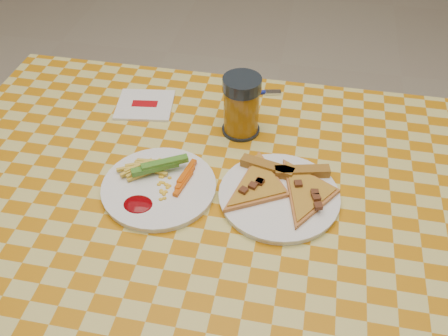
{
  "coord_description": "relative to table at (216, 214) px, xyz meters",
  "views": [
    {
      "loc": [
        0.16,
        -0.71,
        1.5
      ],
      "look_at": [
        0.01,
        0.05,
        0.78
      ],
      "focal_mm": 40.0,
      "sensor_mm": 36.0,
      "label": 1
    }
  ],
  "objects": [
    {
      "name": "plate_right",
      "position": [
        0.13,
        0.0,
        0.08
      ],
      "size": [
        0.3,
        0.3,
        0.01
      ],
      "primitive_type": "cylinder",
      "rotation": [
        0.0,
        0.0,
        -0.27
      ],
      "color": "white",
      "rests_on": "table"
    },
    {
      "name": "plate_left",
      "position": [
        -0.11,
        -0.02,
        0.08
      ],
      "size": [
        0.24,
        0.24,
        0.01
      ],
      "primitive_type": "cylinder",
      "rotation": [
        0.0,
        0.0,
        0.04
      ],
      "color": "white",
      "rests_on": "table"
    },
    {
      "name": "table",
      "position": [
        0.0,
        0.0,
        0.0
      ],
      "size": [
        1.28,
        0.88,
        0.76
      ],
      "color": "white",
      "rests_on": "ground"
    },
    {
      "name": "napkin",
      "position": [
        -0.24,
        0.26,
        0.08
      ],
      "size": [
        0.15,
        0.15,
        0.01
      ],
      "rotation": [
        0.0,
        0.0,
        0.14
      ],
      "color": "white",
      "rests_on": "table"
    },
    {
      "name": "drink_glass",
      "position": [
        0.02,
        0.21,
        0.14
      ],
      "size": [
        0.09,
        0.09,
        0.15
      ],
      "color": "black",
      "rests_on": "table"
    },
    {
      "name": "fries_veggies",
      "position": [
        -0.12,
        -0.0,
        0.1
      ],
      "size": [
        0.18,
        0.17,
        0.04
      ],
      "color": "gold",
      "rests_on": "plate_left"
    },
    {
      "name": "fork",
      "position": [
        0.03,
        0.37,
        0.08
      ],
      "size": [
        0.14,
        0.04,
        0.01
      ],
      "rotation": [
        0.0,
        0.0,
        0.21
      ],
      "color": "navy",
      "rests_on": "table"
    },
    {
      "name": "pizza_slices",
      "position": [
        0.14,
        0.02,
        0.09
      ],
      "size": [
        0.29,
        0.25,
        0.02
      ],
      "color": "#C0793B",
      "rests_on": "plate_right"
    }
  ]
}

